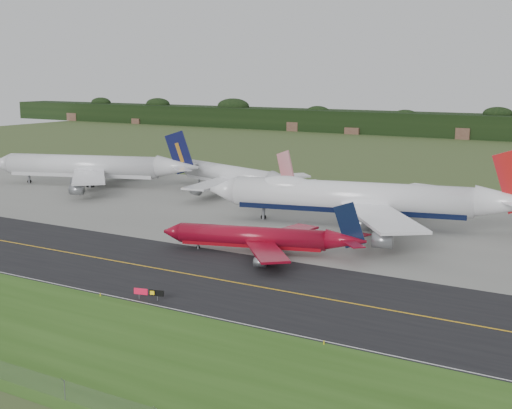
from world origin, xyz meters
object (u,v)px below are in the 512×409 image
(jet_navy_gold, at_px, (94,167))
(taxiway_sign, at_px, (149,292))
(jet_star_tail, at_px, (235,176))
(jet_red_737, at_px, (263,238))
(jet_ba_747, at_px, (362,198))

(jet_navy_gold, distance_m, taxiway_sign, 112.81)
(jet_navy_gold, bearing_deg, taxiway_sign, -42.24)
(jet_navy_gold, bearing_deg, jet_star_tail, 15.19)
(jet_red_737, bearing_deg, taxiway_sign, -90.66)
(jet_ba_747, height_order, jet_star_tail, jet_ba_747)
(jet_red_737, xyz_separation_m, jet_navy_gold, (-83.83, 43.30, 2.63))
(jet_navy_gold, height_order, taxiway_sign, jet_navy_gold)
(jet_ba_747, bearing_deg, jet_navy_gold, 172.61)
(jet_red_737, distance_m, jet_navy_gold, 94.39)
(jet_ba_747, relative_size, jet_star_tail, 1.42)
(jet_ba_747, distance_m, taxiway_sign, 64.63)
(jet_navy_gold, xyz_separation_m, taxiway_sign, (83.45, -75.77, -4.40))
(jet_star_tail, height_order, taxiway_sign, jet_star_tail)
(jet_red_737, bearing_deg, jet_star_tail, 127.32)
(jet_ba_747, bearing_deg, jet_star_tail, 154.27)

